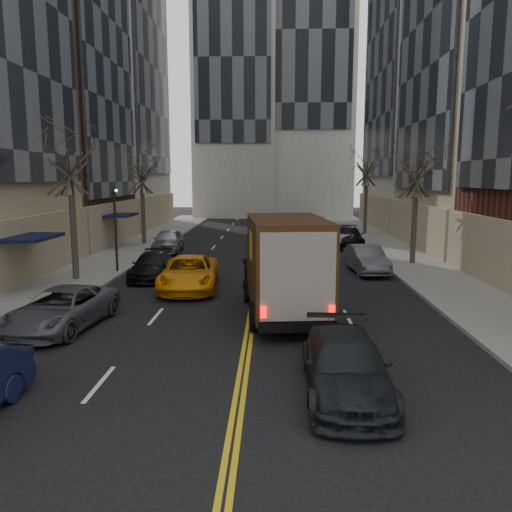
% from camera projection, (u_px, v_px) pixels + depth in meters
% --- Properties ---
extents(sidewalk_left, '(4.00, 66.00, 0.15)m').
position_uv_depth(sidewalk_left, '(117.00, 257.00, 31.21)').
color(sidewalk_left, slate).
rests_on(sidewalk_left, ground).
extents(sidewalk_right, '(4.00, 66.00, 0.15)m').
position_uv_depth(sidewalk_right, '(406.00, 259.00, 30.63)').
color(sidewalk_right, slate).
rests_on(sidewalk_right, ground).
extents(streetwall_left, '(14.00, 49.50, 36.00)m').
position_uv_depth(streetwall_left, '(15.00, 15.00, 32.86)').
color(streetwall_left, '#562319').
rests_on(streetwall_left, ground).
extents(streetwall_right, '(12.26, 49.00, 34.00)m').
position_uv_depth(streetwall_right, '(508.00, 24.00, 33.16)').
color(streetwall_right, '#4C301E').
rests_on(streetwall_right, ground).
extents(tree_lf_mid, '(3.20, 3.20, 8.91)m').
position_uv_depth(tree_lf_mid, '(69.00, 143.00, 23.27)').
color(tree_lf_mid, '#382D23').
rests_on(tree_lf_mid, sidewalk_left).
extents(tree_lf_far, '(3.20, 3.20, 8.12)m').
position_uv_depth(tree_lf_far, '(141.00, 163.00, 36.19)').
color(tree_lf_far, '#382D23').
rests_on(tree_lf_far, sidewalk_left).
extents(tree_rt_mid, '(3.20, 3.20, 8.32)m').
position_uv_depth(tree_rt_mid, '(418.00, 156.00, 27.70)').
color(tree_rt_mid, '#382D23').
rests_on(tree_rt_mid, sidewalk_right).
extents(tree_rt_far, '(3.20, 3.20, 9.11)m').
position_uv_depth(tree_rt_far, '(367.00, 157.00, 42.42)').
color(tree_rt_far, '#382D23').
rests_on(tree_rt_far, sidewalk_right).
extents(traffic_signal, '(0.29, 0.26, 4.70)m').
position_uv_depth(traffic_signal, '(115.00, 220.00, 25.79)').
color(traffic_signal, black).
rests_on(traffic_signal, sidewalk_left).
extents(ups_truck, '(3.23, 6.86, 3.64)m').
position_uv_depth(ups_truck, '(285.00, 267.00, 18.02)').
color(ups_truck, black).
rests_on(ups_truck, ground).
extents(observer_sedan, '(2.02, 4.76, 1.37)m').
position_uv_depth(observer_sedan, '(346.00, 366.00, 11.63)').
color(observer_sedan, black).
rests_on(observer_sedan, ground).
extents(taxi, '(2.86, 5.53, 1.49)m').
position_uv_depth(taxi, '(189.00, 273.00, 22.47)').
color(taxi, orange).
rests_on(taxi, ground).
extents(pedestrian, '(0.60, 0.70, 1.62)m').
position_uv_depth(pedestrian, '(247.00, 277.00, 21.33)').
color(pedestrian, black).
rests_on(pedestrian, ground).
extents(parked_lf_c, '(2.83, 5.12, 1.36)m').
position_uv_depth(parked_lf_c, '(62.00, 309.00, 16.68)').
color(parked_lf_c, '#515359').
rests_on(parked_lf_c, ground).
extents(parked_lf_d, '(1.95, 4.45, 1.27)m').
position_uv_depth(parked_lf_d, '(152.00, 266.00, 24.92)').
color(parked_lf_d, black).
rests_on(parked_lf_d, ground).
extents(parked_lf_e, '(2.03, 4.59, 1.54)m').
position_uv_depth(parked_lf_e, '(168.00, 241.00, 33.72)').
color(parked_lf_e, '#969A9D').
rests_on(parked_lf_e, ground).
extents(parked_rt_a, '(1.88, 4.49, 1.44)m').
position_uv_depth(parked_rt_a, '(366.00, 259.00, 26.45)').
color(parked_rt_a, '#4E5056').
rests_on(parked_rt_a, ground).
extents(parked_rt_b, '(2.99, 5.72, 1.54)m').
position_uv_depth(parked_rt_b, '(332.00, 235.00, 36.96)').
color(parked_rt_b, '#B1B3BA').
rests_on(parked_rt_b, ground).
extents(parked_rt_c, '(2.31, 5.04, 1.43)m').
position_uv_depth(parked_rt_c, '(348.00, 237.00, 36.34)').
color(parked_rt_c, black).
rests_on(parked_rt_c, ground).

